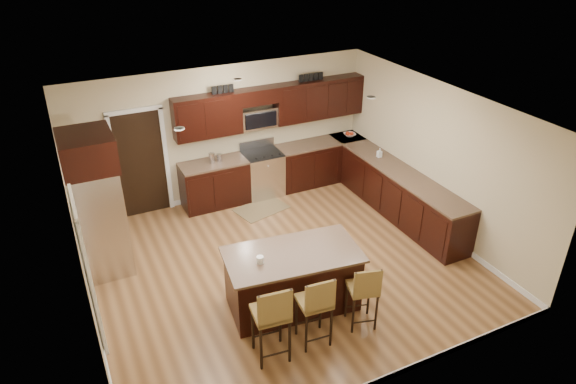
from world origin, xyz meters
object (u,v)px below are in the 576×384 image
island (292,281)px  stool_mid (316,303)px  stool_left (272,315)px  stool_right (364,290)px  range (262,173)px  refrigerator (97,203)px

island → stool_mid: 0.89m
stool_left → stool_right: (1.38, 0.01, -0.10)m
range → island: size_ratio=0.54×
range → stool_right: range is taller
stool_left → stool_right: stool_left is taller
range → refrigerator: 3.59m
island → refrigerator: (-2.32, 2.17, 0.78)m
stool_mid → refrigerator: (-2.25, 3.02, 0.51)m
range → refrigerator: refrigerator is taller
range → stool_left: 4.57m
range → refrigerator: bearing=-159.8°
range → stool_left: bearing=-111.7°
stool_left → range: bearing=74.6°
island → stool_left: 1.15m
island → stool_mid: size_ratio=1.83×
refrigerator → island: bearing=-43.1°
island → stool_mid: (-0.07, -0.85, 0.26)m
range → stool_right: bearing=-94.1°
stool_mid → stool_right: size_ratio=1.07×
range → stool_right: size_ratio=1.07×
stool_left → refrigerator: 3.46m
range → island: 3.53m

